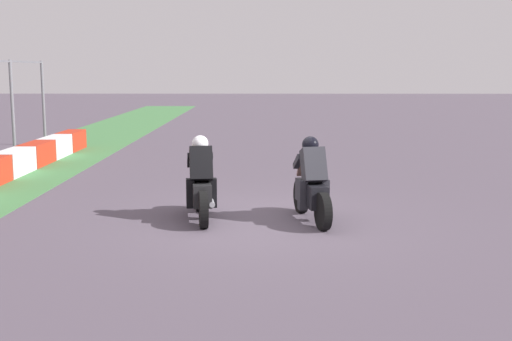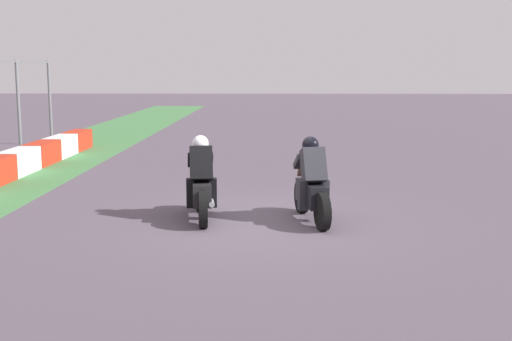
% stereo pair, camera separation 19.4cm
% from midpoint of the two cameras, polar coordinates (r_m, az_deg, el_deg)
% --- Properties ---
extents(ground_plane, '(120.00, 120.00, 0.00)m').
position_cam_midpoint_polar(ground_plane, '(11.78, -0.30, -4.41)').
color(ground_plane, '#534855').
extents(rider_lane_a, '(2.03, 0.64, 1.51)m').
position_cam_midpoint_polar(rider_lane_a, '(11.71, 4.39, -1.40)').
color(rider_lane_a, black).
rests_on(rider_lane_a, ground_plane).
extents(rider_lane_b, '(2.04, 0.59, 1.51)m').
position_cam_midpoint_polar(rider_lane_b, '(11.87, -5.25, -1.27)').
color(rider_lane_b, black).
rests_on(rider_lane_b, ground_plane).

